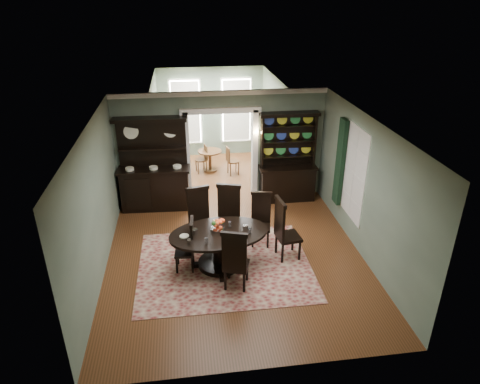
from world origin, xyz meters
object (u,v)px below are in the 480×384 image
(dining_table, at_px, (219,243))
(parlor_table, at_px, (210,158))
(welsh_dresser, at_px, (287,169))
(sideboard, at_px, (155,178))

(dining_table, xyz_separation_m, parlor_table, (0.18, 5.17, -0.11))
(welsh_dresser, bearing_deg, parlor_table, 131.30)
(sideboard, xyz_separation_m, welsh_dresser, (3.54, 0.02, 0.03))
(dining_table, distance_m, welsh_dresser, 3.63)
(sideboard, bearing_deg, parlor_table, 57.66)
(dining_table, relative_size, parlor_table, 2.96)
(welsh_dresser, relative_size, parlor_table, 3.27)
(dining_table, bearing_deg, sideboard, 108.23)
(dining_table, relative_size, sideboard, 0.91)
(sideboard, height_order, parlor_table, sideboard)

